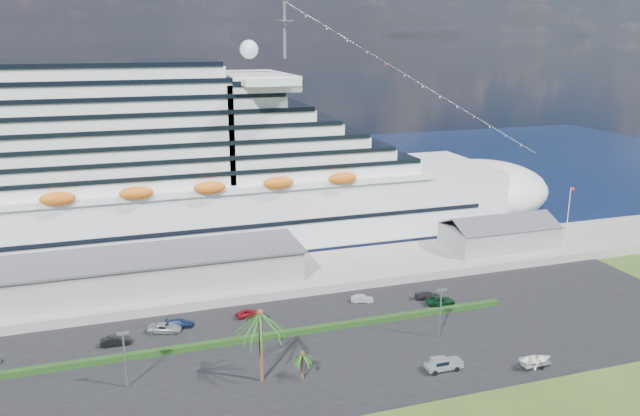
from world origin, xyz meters
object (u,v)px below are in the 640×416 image
object	(u,v)px
cruise_ship	(146,180)
parked_car_3	(179,323)
pickup_truck	(443,364)
boat_trailer	(536,360)

from	to	relation	value
cruise_ship	parked_car_3	size ratio (longest dim) A/B	40.78
pickup_truck	boat_trailer	world-z (taller)	pickup_truck
parked_car_3	pickup_truck	bearing A→B (deg)	-113.19
parked_car_3	boat_trailer	bearing A→B (deg)	-107.84
parked_car_3	pickup_truck	xyz separation A→B (m)	(34.75, -26.03, 0.38)
cruise_ship	pickup_truck	bearing A→B (deg)	-60.49
cruise_ship	parked_car_3	bearing A→B (deg)	-86.69
cruise_ship	pickup_truck	world-z (taller)	cruise_ship
cruise_ship	boat_trailer	distance (m)	86.67
boat_trailer	parked_car_3	bearing A→B (deg)	148.51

